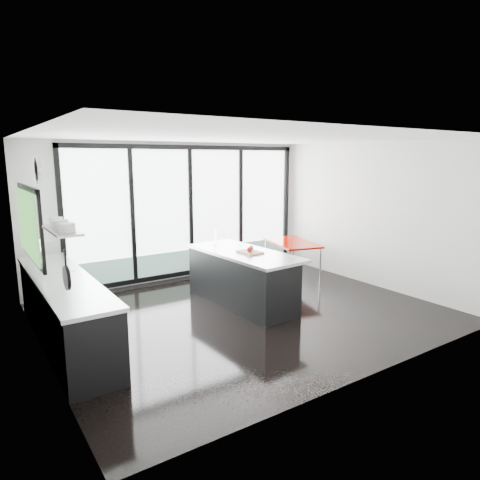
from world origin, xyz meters
TOP-DOWN VIEW (x-y plane):
  - floor at (0.00, 0.00)m, footprint 6.00×5.00m
  - ceiling at (0.00, 0.00)m, footprint 6.00×5.00m
  - wall_back at (0.27, 2.47)m, footprint 6.00×0.09m
  - wall_front at (0.00, -2.50)m, footprint 6.00×0.00m
  - wall_left at (-2.97, 0.27)m, footprint 0.26×5.00m
  - wall_right at (3.00, 0.00)m, footprint 0.00×5.00m
  - counter_cabinets at (-2.67, 0.40)m, footprint 0.69×3.24m
  - island at (0.19, 0.41)m, footprint 1.08×2.30m
  - bar_stool_near at (0.84, -0.01)m, footprint 0.49×0.49m
  - bar_stool_far at (0.84, 0.57)m, footprint 0.50×0.50m
  - red_table at (2.11, 1.32)m, footprint 1.11×1.53m

SIDE VIEW (x-z plane):
  - floor at x=0.00m, z-range 0.00..0.00m
  - bar_stool_far at x=0.84m, z-range 0.00..0.62m
  - bar_stool_near at x=0.84m, z-range 0.00..0.64m
  - red_table at x=2.11m, z-range 0.00..0.73m
  - counter_cabinets at x=-2.67m, z-range -0.22..1.14m
  - island at x=0.19m, z-range -0.13..1.06m
  - wall_back at x=0.27m, z-range -0.13..2.67m
  - wall_front at x=0.00m, z-range 0.00..2.80m
  - wall_right at x=3.00m, z-range 0.00..2.80m
  - wall_left at x=-2.97m, z-range 0.16..2.96m
  - ceiling at x=0.00m, z-range 2.80..2.80m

